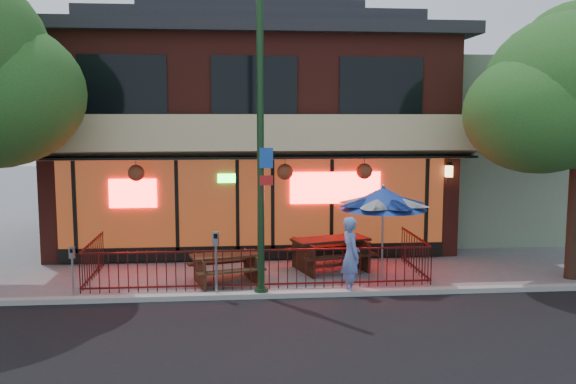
{
  "coord_description": "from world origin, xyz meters",
  "views": [
    {
      "loc": [
        -0.62,
        -14.02,
        4.07
      ],
      "look_at": [
        0.84,
        2.0,
        2.12
      ],
      "focal_mm": 38.0,
      "sensor_mm": 36.0,
      "label": 1
    }
  ],
  "objects_px": {
    "street_light": "(261,160)",
    "parking_meter_far": "(72,265)",
    "picnic_table_left": "(226,264)",
    "patio_umbrella": "(383,198)",
    "parking_meter_near": "(216,253)",
    "pedestrian": "(351,255)",
    "picnic_table_right": "(330,249)"
  },
  "relations": [
    {
      "from": "street_light",
      "to": "parking_meter_far",
      "type": "height_order",
      "value": "street_light"
    },
    {
      "from": "street_light",
      "to": "picnic_table_left",
      "type": "distance_m",
      "value": 3.07
    },
    {
      "from": "parking_meter_far",
      "to": "picnic_table_left",
      "type": "bearing_deg",
      "value": 20.4
    },
    {
      "from": "parking_meter_far",
      "to": "street_light",
      "type": "bearing_deg",
      "value": -0.04
    },
    {
      "from": "picnic_table_left",
      "to": "patio_umbrella",
      "type": "xyz_separation_m",
      "value": [
        3.91,
        -0.16,
        1.62
      ]
    },
    {
      "from": "street_light",
      "to": "parking_meter_far",
      "type": "xyz_separation_m",
      "value": [
        -4.2,
        0.0,
        -2.31
      ]
    },
    {
      "from": "pedestrian",
      "to": "parking_meter_far",
      "type": "xyz_separation_m",
      "value": [
        -6.29,
        -0.05,
        -0.07
      ]
    },
    {
      "from": "street_light",
      "to": "picnic_table_right",
      "type": "height_order",
      "value": "street_light"
    },
    {
      "from": "street_light",
      "to": "parking_meter_near",
      "type": "height_order",
      "value": "street_light"
    },
    {
      "from": "patio_umbrella",
      "to": "parking_meter_near",
      "type": "bearing_deg",
      "value": -165.04
    },
    {
      "from": "picnic_table_left",
      "to": "parking_meter_far",
      "type": "distance_m",
      "value": 3.63
    },
    {
      "from": "parking_meter_near",
      "to": "street_light",
      "type": "bearing_deg",
      "value": -0.14
    },
    {
      "from": "picnic_table_left",
      "to": "pedestrian",
      "type": "relative_size",
      "value": 1.09
    },
    {
      "from": "patio_umbrella",
      "to": "parking_meter_near",
      "type": "relative_size",
      "value": 1.61
    },
    {
      "from": "parking_meter_near",
      "to": "picnic_table_left",
      "type": "bearing_deg",
      "value": 80.72
    },
    {
      "from": "parking_meter_far",
      "to": "parking_meter_near",
      "type": "bearing_deg",
      "value": -0.0
    },
    {
      "from": "street_light",
      "to": "parking_meter_near",
      "type": "bearing_deg",
      "value": 179.86
    },
    {
      "from": "street_light",
      "to": "pedestrian",
      "type": "xyz_separation_m",
      "value": [
        2.09,
        0.05,
        -2.24
      ]
    },
    {
      "from": "street_light",
      "to": "parking_meter_near",
      "type": "distance_m",
      "value": 2.35
    },
    {
      "from": "patio_umbrella",
      "to": "parking_meter_far",
      "type": "relative_size",
      "value": 1.99
    },
    {
      "from": "patio_umbrella",
      "to": "parking_meter_far",
      "type": "distance_m",
      "value": 7.48
    },
    {
      "from": "picnic_table_right",
      "to": "parking_meter_near",
      "type": "height_order",
      "value": "parking_meter_near"
    },
    {
      "from": "street_light",
      "to": "pedestrian",
      "type": "relative_size",
      "value": 3.86
    },
    {
      "from": "picnic_table_right",
      "to": "parking_meter_far",
      "type": "relative_size",
      "value": 1.93
    },
    {
      "from": "patio_umbrella",
      "to": "pedestrian",
      "type": "relative_size",
      "value": 1.36
    },
    {
      "from": "picnic_table_right",
      "to": "parking_meter_far",
      "type": "distance_m",
      "value": 6.6
    },
    {
      "from": "picnic_table_right",
      "to": "parking_meter_near",
      "type": "bearing_deg",
      "value": -142.37
    },
    {
      "from": "street_light",
      "to": "picnic_table_left",
      "type": "bearing_deg",
      "value": 123.07
    },
    {
      "from": "patio_umbrella",
      "to": "street_light",
      "type": "bearing_deg",
      "value": -160.37
    },
    {
      "from": "patio_umbrella",
      "to": "parking_meter_far",
      "type": "height_order",
      "value": "patio_umbrella"
    },
    {
      "from": "picnic_table_left",
      "to": "patio_umbrella",
      "type": "distance_m",
      "value": 4.24
    },
    {
      "from": "picnic_table_right",
      "to": "parking_meter_near",
      "type": "relative_size",
      "value": 1.56
    }
  ]
}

